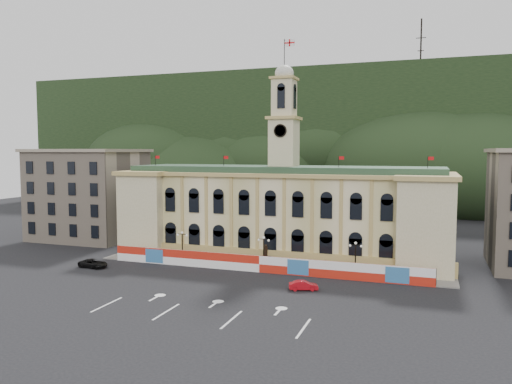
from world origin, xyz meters
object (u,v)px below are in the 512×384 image
(statue, at_px, (266,260))
(lamp_center, at_px, (264,250))
(black_suv, at_px, (93,263))
(red_sedan, at_px, (303,285))

(statue, bearing_deg, lamp_center, -90.00)
(black_suv, bearing_deg, statue, -66.46)
(lamp_center, relative_size, red_sedan, 1.27)
(statue, relative_size, black_suv, 0.76)
(red_sedan, bearing_deg, lamp_center, 23.92)
(red_sedan, bearing_deg, statue, 21.00)
(lamp_center, bearing_deg, red_sedan, -47.07)
(black_suv, bearing_deg, lamp_center, -68.49)
(statue, xyz_separation_m, black_suv, (-25.57, -8.76, -0.53))
(statue, distance_m, lamp_center, 2.14)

